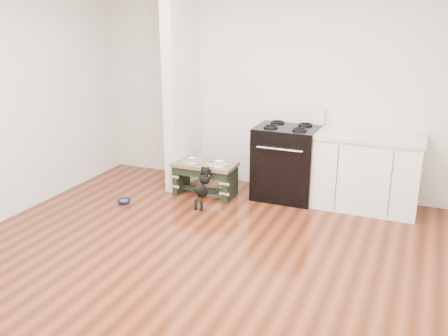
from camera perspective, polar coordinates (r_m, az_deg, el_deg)
ground at (r=4.72m, az=-3.48°, el=-11.55°), size 5.00×5.00×0.00m
room_shell at (r=4.17m, az=-3.90°, el=8.23°), size 5.00×5.00×5.00m
partition_wall at (r=6.59m, az=-4.79°, el=9.38°), size 0.15×0.80×2.70m
oven_range at (r=6.32m, az=7.20°, el=0.82°), size 0.76×0.69×1.14m
cabinet_run at (r=6.17m, az=16.01°, el=-0.42°), size 1.24×0.64×0.91m
dog_feeder at (r=6.37m, az=-2.20°, el=-0.49°), size 0.79×0.42×0.45m
puppy at (r=6.02m, az=-2.45°, el=-2.07°), size 0.14×0.41×0.48m
floor_bowl at (r=6.31m, az=-11.36°, el=-3.77°), size 0.17×0.17×0.05m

